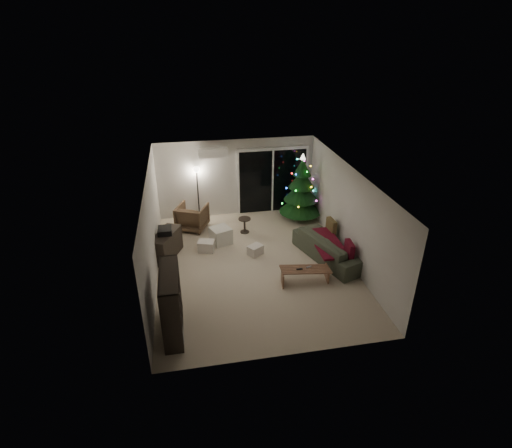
{
  "coord_description": "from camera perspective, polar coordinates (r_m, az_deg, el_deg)",
  "views": [
    {
      "loc": [
        -1.6,
        -8.73,
        5.72
      ],
      "look_at": [
        0.1,
        0.3,
        1.05
      ],
      "focal_mm": 28.0,
      "sensor_mm": 36.0,
      "label": 1
    }
  ],
  "objects": [
    {
      "name": "room",
      "position": [
        11.44,
        0.65,
        2.66
      ],
      "size": [
        6.5,
        7.51,
        2.6
      ],
      "color": "beige",
      "rests_on": "ground"
    },
    {
      "name": "bookshelf",
      "position": [
        8.32,
        -13.17,
        -11.08
      ],
      "size": [
        0.73,
        1.43,
        1.39
      ],
      "primitive_type": null,
      "rotation": [
        0.0,
        0.0,
        -0.28
      ],
      "color": "black",
      "rests_on": "floor"
    },
    {
      "name": "media_cabinet",
      "position": [
        11.01,
        -12.68,
        -2.93
      ],
      "size": [
        0.87,
        1.23,
        0.72
      ],
      "primitive_type": "cube",
      "rotation": [
        0.0,
        0.0,
        -0.42
      ],
      "color": "black",
      "rests_on": "floor"
    },
    {
      "name": "stereo",
      "position": [
        10.8,
        -12.91,
        -0.93
      ],
      "size": [
        0.36,
        0.43,
        0.15
      ],
      "primitive_type": "cube",
      "color": "black",
      "rests_on": "media_cabinet"
    },
    {
      "name": "armchair",
      "position": [
        12.33,
        -9.1,
        0.98
      ],
      "size": [
        1.12,
        1.13,
        0.79
      ],
      "primitive_type": "imported",
      "rotation": [
        0.0,
        0.0,
        2.73
      ],
      "color": "brown",
      "rests_on": "floor"
    },
    {
      "name": "ottoman",
      "position": [
        11.51,
        -5.07,
        -1.64
      ],
      "size": [
        0.68,
        0.68,
        0.47
      ],
      "primitive_type": "cube",
      "rotation": [
        0.0,
        0.0,
        0.38
      ],
      "color": "silver",
      "rests_on": "floor"
    },
    {
      "name": "cardboard_box_a",
      "position": [
        11.18,
        -7.12,
        -3.15
      ],
      "size": [
        0.51,
        0.43,
        0.31
      ],
      "primitive_type": "cube",
      "rotation": [
        0.0,
        0.0,
        -0.26
      ],
      "color": "white",
      "rests_on": "floor"
    },
    {
      "name": "cardboard_box_b",
      "position": [
        10.94,
        -0.11,
        -3.75
      ],
      "size": [
        0.49,
        0.46,
        0.27
      ],
      "primitive_type": "cube",
      "rotation": [
        0.0,
        0.0,
        0.59
      ],
      "color": "white",
      "rests_on": "floor"
    },
    {
      "name": "side_table",
      "position": [
        12.04,
        -1.63,
        -0.18
      ],
      "size": [
        0.37,
        0.37,
        0.46
      ],
      "primitive_type": "cylinder",
      "rotation": [
        0.0,
        0.0,
        0.01
      ],
      "color": "black",
      "rests_on": "floor"
    },
    {
      "name": "floor_lamp",
      "position": [
        12.84,
        -8.27,
        4.29
      ],
      "size": [
        0.27,
        0.27,
        1.67
      ],
      "primitive_type": "cylinder",
      "color": "black",
      "rests_on": "floor"
    },
    {
      "name": "sofa",
      "position": [
        10.86,
        10.52,
        -3.31
      ],
      "size": [
        1.57,
        2.45,
        0.67
      ],
      "primitive_type": "imported",
      "rotation": [
        0.0,
        0.0,
        1.89
      ],
      "color": "#32362A",
      "rests_on": "floor"
    },
    {
      "name": "sofa_throw",
      "position": [
        10.75,
        10.09,
        -2.68
      ],
      "size": [
        0.71,
        1.65,
        0.05
      ],
      "primitive_type": "cube",
      "color": "#450917",
      "rests_on": "sofa"
    },
    {
      "name": "cushion_a",
      "position": [
        11.34,
        10.7,
        -0.38
      ],
      "size": [
        0.17,
        0.45,
        0.44
      ],
      "primitive_type": "cube",
      "rotation": [
        0.0,
        0.0,
        0.09
      ],
      "color": "brown",
      "rests_on": "sofa"
    },
    {
      "name": "cushion_b",
      "position": [
        10.3,
        13.19,
        -3.64
      ],
      "size": [
        0.16,
        0.45,
        0.44
      ],
      "primitive_type": "cube",
      "rotation": [
        0.0,
        0.0,
        -0.07
      ],
      "color": "#450917",
      "rests_on": "sofa"
    },
    {
      "name": "coffee_table",
      "position": [
        9.9,
        7.02,
        -7.28
      ],
      "size": [
        1.24,
        0.59,
        0.38
      ],
      "primitive_type": null,
      "rotation": [
        0.0,
        0.0,
        -0.15
      ],
      "color": "brown",
      "rests_on": "floor"
    },
    {
      "name": "remote_a",
      "position": [
        9.75,
        6.24,
        -6.41
      ],
      "size": [
        0.15,
        0.04,
        0.02
      ],
      "primitive_type": "cube",
      "color": "black",
      "rests_on": "coffee_table"
    },
    {
      "name": "remote_b",
      "position": [
        9.86,
        7.56,
        -6.09
      ],
      "size": [
        0.14,
        0.09,
        0.02
      ],
      "primitive_type": "cube",
      "rotation": [
        0.0,
        0.0,
        0.35
      ],
      "color": "slate",
      "rests_on": "coffee_table"
    },
    {
      "name": "christmas_tree",
      "position": [
        12.64,
        6.5,
        5.26
      ],
      "size": [
        1.52,
        1.52,
        2.18
      ],
      "primitive_type": "cone",
      "rotation": [
        0.0,
        0.0,
        0.14
      ],
      "color": "#173B1A",
      "rests_on": "floor"
    }
  ]
}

